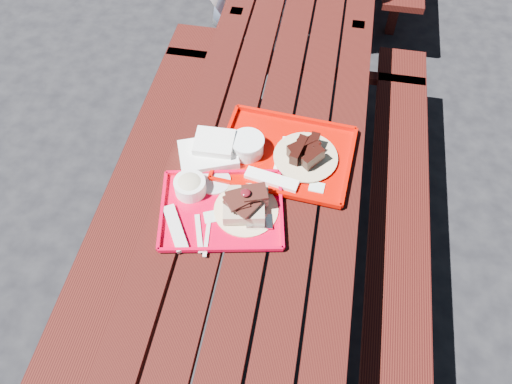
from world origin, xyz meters
The scene contains 5 objects.
ground centered at (0.00, 0.00, 0.00)m, with size 60.00×60.00×0.00m, color black.
picnic_table_near centered at (0.00, 0.00, 0.56)m, with size 1.41×2.40×0.75m.
near_tray centered at (-0.12, -0.19, 0.78)m, with size 0.49×0.41×0.14m.
far_tray centered at (0.06, 0.07, 0.78)m, with size 0.53×0.43×0.08m.
white_cloth centered at (-0.21, 0.02, 0.79)m, with size 0.26×0.23×0.09m.
Camera 1 is at (0.18, -1.14, 2.24)m, focal length 35.00 mm.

